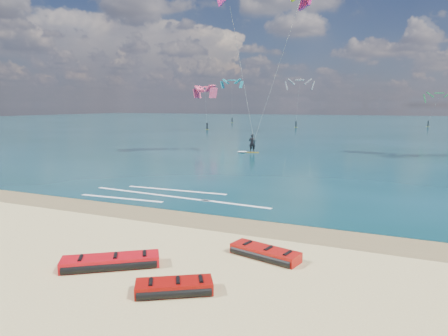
# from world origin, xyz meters

# --- Properties ---
(ground) EXTENTS (320.00, 320.00, 0.00)m
(ground) POSITION_xyz_m (0.00, 40.00, 0.00)
(ground) COLOR tan
(ground) RESTS_ON ground
(wet_sand_strip) EXTENTS (320.00, 2.40, 0.01)m
(wet_sand_strip) POSITION_xyz_m (0.00, 3.00, 0.00)
(wet_sand_strip) COLOR brown
(wet_sand_strip) RESTS_ON ground
(sea) EXTENTS (320.00, 200.00, 0.04)m
(sea) POSITION_xyz_m (0.00, 104.00, 0.02)
(sea) COLOR #093032
(sea) RESTS_ON ground
(packed_kite_left) EXTENTS (3.41, 2.86, 0.43)m
(packed_kite_left) POSITION_xyz_m (2.88, -2.95, 0.00)
(packed_kite_left) COLOR red
(packed_kite_left) RESTS_ON ground
(packed_kite_mid) EXTENTS (2.88, 1.74, 0.41)m
(packed_kite_mid) POSITION_xyz_m (7.27, -0.17, 0.00)
(packed_kite_mid) COLOR #B2110C
(packed_kite_mid) RESTS_ON ground
(packed_kite_right) EXTENTS (2.60, 2.18, 0.41)m
(packed_kite_right) POSITION_xyz_m (5.71, -3.70, 0.00)
(packed_kite_right) COLOR #9A0B06
(packed_kite_right) RESTS_ON ground
(kitesurfer_main) EXTENTS (10.22, 8.42, 18.65)m
(kitesurfer_main) POSITION_xyz_m (-1.93, 26.20, 9.86)
(kitesurfer_main) COLOR yellow
(kitesurfer_main) RESTS_ON sea
(shoreline_foam) EXTENTS (11.59, 3.61, 0.01)m
(shoreline_foam) POSITION_xyz_m (-0.98, 6.62, 0.04)
(shoreline_foam) COLOR white
(shoreline_foam) RESTS_ON ground
(distant_kites) EXTENTS (75.65, 35.56, 12.16)m
(distant_kites) POSITION_xyz_m (-2.17, 79.66, 5.28)
(distant_kites) COLOR teal
(distant_kites) RESTS_ON ground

